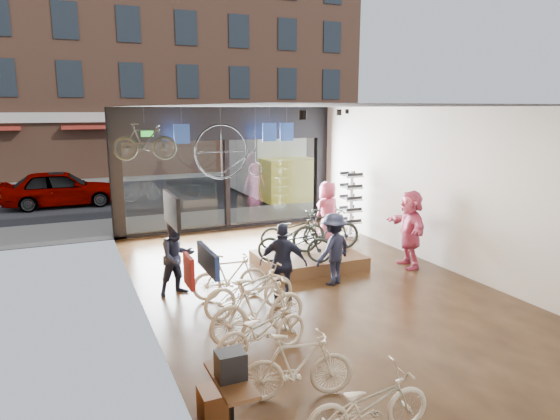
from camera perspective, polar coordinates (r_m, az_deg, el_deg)
ground_plane at (r=10.76m, az=3.98°, el=-9.05°), size 7.00×12.00×0.04m
ceiling at (r=10.08m, az=4.29°, el=11.85°), size 7.00×12.00×0.04m
wall_left at (r=9.18m, az=-15.72°, el=-0.60°), size 0.04×12.00×3.80m
wall_right at (r=12.27m, az=18.84°, el=2.21°), size 0.04×12.00×3.80m
storefront at (r=15.74m, az=-6.13°, el=4.70°), size 7.00×0.26×3.80m
exit_sign at (r=14.98m, az=-14.95°, el=8.45°), size 0.35×0.06×0.18m
street_road at (r=24.66m, az=-12.41°, el=2.50°), size 30.00×18.00×0.02m
sidewalk_near at (r=17.19m, az=-7.21°, el=-0.97°), size 30.00×2.40×0.12m
sidewalk_far at (r=28.54m, az=-14.02°, el=3.77°), size 30.00×2.00×0.12m
opposite_building at (r=30.94m, az=-15.51°, el=17.17°), size 26.00×5.00×14.00m
street_car at (r=21.13m, az=-23.78°, el=2.29°), size 4.21×1.70×1.44m
box_truck at (r=21.70m, az=-1.11°, el=5.03°), size 2.19×6.57×2.59m
floor_bike_0 at (r=6.26m, az=10.05°, el=-21.02°), size 1.61×0.67×0.82m
floor_bike_1 at (r=6.84m, az=1.99°, el=-17.37°), size 1.58×0.75×0.92m
floor_bike_2 at (r=7.87m, az=-2.07°, el=-13.54°), size 1.71×0.90×0.85m
floor_bike_3 at (r=8.39m, az=-2.48°, el=-11.08°), size 1.84×0.75×1.07m
floor_bike_4 at (r=9.35m, az=-3.50°, el=-9.00°), size 1.91×0.89×0.97m
floor_bike_5 at (r=10.12m, az=-5.72°, el=-7.56°), size 1.57×0.59×0.92m
display_platform at (r=12.19m, az=3.24°, el=-5.71°), size 2.40×1.80×0.30m
display_bike_left at (r=11.37m, az=1.72°, el=-3.82°), size 1.79×1.32×0.90m
display_bike_mid at (r=12.28m, az=5.30°, el=-2.29°), size 1.81×0.66×1.07m
display_bike_right at (r=12.50m, az=1.48°, el=-2.39°), size 1.76×0.74×0.90m
customer_1 at (r=10.40m, az=-11.71°, el=-5.30°), size 0.90×0.77×1.58m
customer_2 at (r=9.76m, az=0.37°, el=-6.11°), size 1.00×0.84×1.60m
customer_3 at (r=10.84m, az=6.11°, el=-4.45°), size 1.17×0.95×1.57m
customer_4 at (r=14.08m, az=5.44°, el=-0.29°), size 0.99×0.79×1.77m
customer_5 at (r=12.32m, az=14.62°, el=-2.09°), size 0.92×1.82×1.87m
sunglasses_rack at (r=14.77m, az=8.05°, el=0.59°), size 0.62×0.52×1.96m
wall_merch at (r=6.09m, az=-9.20°, el=-12.47°), size 0.40×2.40×2.60m
penny_farthing at (r=14.41m, az=-5.47°, el=6.48°), size 1.96×0.06×1.57m
hung_bike at (r=13.28m, az=-15.18°, el=7.55°), size 1.63×0.69×0.95m
jersey_left at (r=14.47m, az=-11.15°, el=8.52°), size 0.45×0.03×0.55m
jersey_mid at (r=15.29m, az=-1.21°, el=8.89°), size 0.45×0.03×0.55m
jersey_right at (r=15.51m, az=0.77°, el=8.93°), size 0.45×0.03×0.55m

